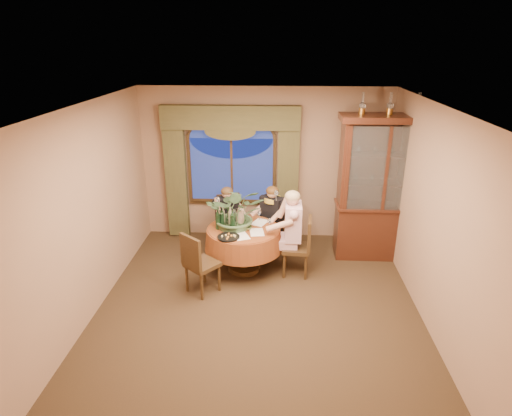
# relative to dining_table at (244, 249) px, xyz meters

# --- Properties ---
(floor) EXTENTS (5.00, 5.00, 0.00)m
(floor) POSITION_rel_dining_table_xyz_m (0.28, -1.09, -0.38)
(floor) COLOR black
(floor) RESTS_ON ground
(wall_back) EXTENTS (4.50, 0.00, 4.50)m
(wall_back) POSITION_rel_dining_table_xyz_m (0.28, 1.41, 1.02)
(wall_back) COLOR #927057
(wall_back) RESTS_ON ground
(wall_right) EXTENTS (0.00, 5.00, 5.00)m
(wall_right) POSITION_rel_dining_table_xyz_m (2.53, -1.09, 1.02)
(wall_right) COLOR #927057
(wall_right) RESTS_ON ground
(ceiling) EXTENTS (5.00, 5.00, 0.00)m
(ceiling) POSITION_rel_dining_table_xyz_m (0.28, -1.09, 2.42)
(ceiling) COLOR white
(ceiling) RESTS_ON wall_back
(window) EXTENTS (1.62, 0.10, 1.32)m
(window) POSITION_rel_dining_table_xyz_m (-0.32, 1.34, 0.92)
(window) COLOR navy
(window) RESTS_ON wall_back
(arched_transom) EXTENTS (1.60, 0.06, 0.44)m
(arched_transom) POSITION_rel_dining_table_xyz_m (-0.32, 1.34, 1.71)
(arched_transom) COLOR navy
(arched_transom) RESTS_ON wall_back
(drapery_left) EXTENTS (0.38, 0.14, 2.32)m
(drapery_left) POSITION_rel_dining_table_xyz_m (-1.35, 1.29, 0.80)
(drapery_left) COLOR #403E22
(drapery_left) RESTS_ON floor
(drapery_right) EXTENTS (0.38, 0.14, 2.32)m
(drapery_right) POSITION_rel_dining_table_xyz_m (0.71, 1.29, 0.80)
(drapery_right) COLOR #403E22
(drapery_right) RESTS_ON floor
(swag_valance) EXTENTS (2.45, 0.16, 0.42)m
(swag_valance) POSITION_rel_dining_table_xyz_m (-0.32, 1.26, 1.90)
(swag_valance) COLOR #403E22
(swag_valance) RESTS_ON wall_back
(dining_table) EXTENTS (1.48, 1.48, 0.75)m
(dining_table) POSITION_rel_dining_table_xyz_m (0.00, 0.00, 0.00)
(dining_table) COLOR maroon
(dining_table) RESTS_ON floor
(china_cabinet) EXTENTS (1.51, 0.59, 2.45)m
(china_cabinet) POSITION_rel_dining_table_xyz_m (2.25, 0.66, 0.85)
(china_cabinet) COLOR #331810
(china_cabinet) RESTS_ON floor
(oil_lamp_left) EXTENTS (0.11, 0.11, 0.34)m
(oil_lamp_left) POSITION_rel_dining_table_xyz_m (1.82, 0.66, 2.24)
(oil_lamp_left) COLOR #A5722D
(oil_lamp_left) RESTS_ON china_cabinet
(oil_lamp_center) EXTENTS (0.11, 0.11, 0.34)m
(oil_lamp_center) POSITION_rel_dining_table_xyz_m (2.25, 0.66, 2.24)
(oil_lamp_center) COLOR #A5722D
(oil_lamp_center) RESTS_ON china_cabinet
(oil_lamp_right) EXTENTS (0.11, 0.11, 0.34)m
(oil_lamp_right) POSITION_rel_dining_table_xyz_m (2.67, 0.66, 2.24)
(oil_lamp_right) COLOR #A5722D
(oil_lamp_right) RESTS_ON china_cabinet
(chair_right) EXTENTS (0.45, 0.45, 0.96)m
(chair_right) POSITION_rel_dining_table_xyz_m (0.84, -0.07, 0.10)
(chair_right) COLOR black
(chair_right) RESTS_ON floor
(chair_back_right) EXTENTS (0.57, 0.57, 0.96)m
(chair_back_right) POSITION_rel_dining_table_xyz_m (0.41, 0.74, 0.10)
(chair_back_right) COLOR black
(chair_back_right) RESTS_ON floor
(chair_back) EXTENTS (0.54, 0.54, 0.96)m
(chair_back) POSITION_rel_dining_table_xyz_m (-0.29, 0.80, 0.10)
(chair_back) COLOR black
(chair_back) RESTS_ON floor
(chair_front_left) EXTENTS (0.59, 0.59, 0.96)m
(chair_front_left) POSITION_rel_dining_table_xyz_m (-0.56, -0.66, 0.10)
(chair_front_left) COLOR black
(chair_front_left) RESTS_ON floor
(person_pink) EXTENTS (0.46, 0.50, 1.40)m
(person_pink) POSITION_rel_dining_table_xyz_m (0.78, 0.00, 0.32)
(person_pink) COLOR #D1A7B3
(person_pink) RESTS_ON floor
(person_back) EXTENTS (0.56, 0.55, 1.21)m
(person_back) POSITION_rel_dining_table_xyz_m (-0.34, 0.70, 0.23)
(person_back) COLOR black
(person_back) RESTS_ON floor
(person_scarf) EXTENTS (0.60, 0.59, 1.25)m
(person_scarf) POSITION_rel_dining_table_xyz_m (0.45, 0.64, 0.25)
(person_scarf) COLOR black
(person_scarf) RESTS_ON floor
(stoneware_vase) EXTENTS (0.14, 0.14, 0.27)m
(stoneware_vase) POSITION_rel_dining_table_xyz_m (-0.06, 0.13, 0.51)
(stoneware_vase) COLOR gray
(stoneware_vase) RESTS_ON dining_table
(centerpiece_plant) EXTENTS (0.91, 1.01, 0.79)m
(centerpiece_plant) POSITION_rel_dining_table_xyz_m (-0.11, 0.08, 0.97)
(centerpiece_plant) COLOR #3F5E3A
(centerpiece_plant) RESTS_ON dining_table
(olive_bowl) EXTENTS (0.15, 0.15, 0.05)m
(olive_bowl) POSITION_rel_dining_table_xyz_m (0.06, -0.04, 0.40)
(olive_bowl) COLOR #585F32
(olive_bowl) RESTS_ON dining_table
(cheese_platter) EXTENTS (0.34, 0.34, 0.02)m
(cheese_platter) POSITION_rel_dining_table_xyz_m (-0.20, -0.36, 0.39)
(cheese_platter) COLOR black
(cheese_platter) RESTS_ON dining_table
(wine_bottle_0) EXTENTS (0.07, 0.07, 0.33)m
(wine_bottle_0) POSITION_rel_dining_table_xyz_m (-0.34, 0.01, 0.54)
(wine_bottle_0) COLOR black
(wine_bottle_0) RESTS_ON dining_table
(wine_bottle_1) EXTENTS (0.07, 0.07, 0.33)m
(wine_bottle_1) POSITION_rel_dining_table_xyz_m (-0.21, 0.06, 0.54)
(wine_bottle_1) COLOR tan
(wine_bottle_1) RESTS_ON dining_table
(wine_bottle_2) EXTENTS (0.07, 0.07, 0.33)m
(wine_bottle_2) POSITION_rel_dining_table_xyz_m (-0.40, -0.05, 0.54)
(wine_bottle_2) COLOR black
(wine_bottle_2) RESTS_ON dining_table
(wine_bottle_3) EXTENTS (0.07, 0.07, 0.33)m
(wine_bottle_3) POSITION_rel_dining_table_xyz_m (-0.16, -0.09, 0.54)
(wine_bottle_3) COLOR black
(wine_bottle_3) RESTS_ON dining_table
(wine_bottle_4) EXTENTS (0.07, 0.07, 0.33)m
(wine_bottle_4) POSITION_rel_dining_table_xyz_m (-0.24, 0.19, 0.54)
(wine_bottle_4) COLOR black
(wine_bottle_4) RESTS_ON dining_table
(wine_bottle_5) EXTENTS (0.07, 0.07, 0.33)m
(wine_bottle_5) POSITION_rel_dining_table_xyz_m (-0.34, 0.10, 0.54)
(wine_bottle_5) COLOR tan
(wine_bottle_5) RESTS_ON dining_table
(tasting_paper_0) EXTENTS (0.25, 0.33, 0.00)m
(tasting_paper_0) POSITION_rel_dining_table_xyz_m (0.22, -0.15, 0.38)
(tasting_paper_0) COLOR white
(tasting_paper_0) RESTS_ON dining_table
(tasting_paper_1) EXTENTS (0.31, 0.36, 0.00)m
(tasting_paper_1) POSITION_rel_dining_table_xyz_m (0.25, 0.24, 0.38)
(tasting_paper_1) COLOR white
(tasting_paper_1) RESTS_ON dining_table
(tasting_paper_2) EXTENTS (0.31, 0.36, 0.00)m
(tasting_paper_2) POSITION_rel_dining_table_xyz_m (-0.01, -0.30, 0.38)
(tasting_paper_2) COLOR white
(tasting_paper_2) RESTS_ON dining_table
(wine_glass_person_pink) EXTENTS (0.07, 0.07, 0.18)m
(wine_glass_person_pink) POSITION_rel_dining_table_xyz_m (0.41, 0.00, 0.46)
(wine_glass_person_pink) COLOR silver
(wine_glass_person_pink) RESTS_ON dining_table
(wine_glass_person_back) EXTENTS (0.07, 0.07, 0.18)m
(wine_glass_person_back) POSITION_rel_dining_table_xyz_m (-0.18, 0.37, 0.46)
(wine_glass_person_back) COLOR silver
(wine_glass_person_back) RESTS_ON dining_table
(wine_glass_person_scarf) EXTENTS (0.07, 0.07, 0.18)m
(wine_glass_person_scarf) POSITION_rel_dining_table_xyz_m (0.24, 0.33, 0.46)
(wine_glass_person_scarf) COLOR silver
(wine_glass_person_scarf) RESTS_ON dining_table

